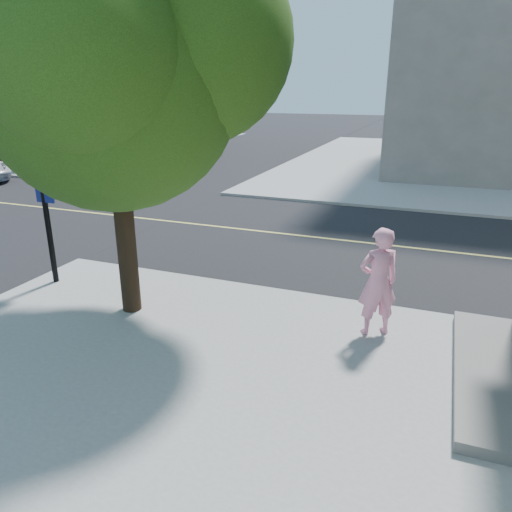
% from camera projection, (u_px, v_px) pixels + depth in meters
% --- Properties ---
extents(ground, '(140.00, 140.00, 0.00)m').
position_uv_depth(ground, '(110.00, 267.00, 12.75)').
color(ground, black).
rests_on(ground, ground).
extents(road_ew, '(140.00, 9.00, 0.01)m').
position_uv_depth(road_ew, '(192.00, 224.00, 16.71)').
color(road_ew, black).
rests_on(road_ew, ground).
extents(sidewalk_nw, '(26.00, 25.00, 0.12)m').
position_uv_depth(sidewalk_nw, '(40.00, 143.00, 39.46)').
color(sidewalk_nw, gray).
rests_on(sidewalk_nw, ground).
extents(church, '(15.20, 12.00, 14.40)m').
position_uv_depth(church, '(20.00, 43.00, 32.99)').
color(church, maroon).
rests_on(church, sidewalk_nw).
extents(man_on_phone, '(0.89, 0.81, 2.05)m').
position_uv_depth(man_on_phone, '(378.00, 282.00, 8.82)').
color(man_on_phone, pink).
rests_on(man_on_phone, sidewalk_se).
extents(street_tree, '(5.88, 5.34, 7.80)m').
position_uv_depth(street_tree, '(115.00, 46.00, 8.42)').
color(street_tree, black).
rests_on(street_tree, sidewalk_se).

